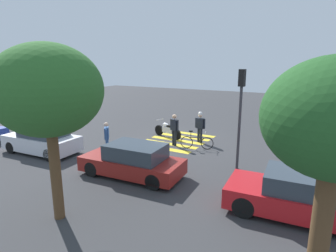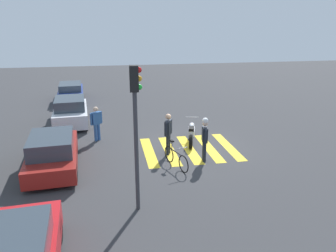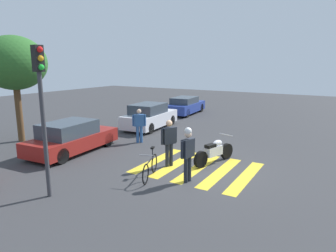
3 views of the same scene
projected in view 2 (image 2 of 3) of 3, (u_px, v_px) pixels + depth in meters
name	position (u px, v px, depth m)	size (l,w,h in m)	color
ground_plane	(189.00, 149.00, 14.45)	(60.00, 60.00, 0.00)	#38383A
police_motorcycle	(192.00, 133.00, 15.14)	(2.16, 0.89, 1.04)	black
leaning_bicycle	(176.00, 158.00, 12.57)	(1.69, 0.66, 1.00)	black
officer_on_foot	(205.00, 136.00, 12.91)	(0.67, 0.29, 1.82)	#1E232D
officer_by_motorcycle	(168.00, 131.00, 13.63)	(0.64, 0.40, 1.77)	#1E232D
pedestrian_bystander	(96.00, 122.00, 15.22)	(0.45, 0.54, 1.65)	#2D5999
crosswalk_stripes	(189.00, 149.00, 14.45)	(3.41, 4.05, 0.01)	yellow
car_maroon_wagon	(53.00, 152.00, 12.41)	(4.31, 2.05, 1.36)	black
car_white_van	(71.00, 111.00, 17.90)	(4.08, 2.02, 1.47)	black
car_blue_hatchback	(71.00, 92.00, 23.08)	(4.28, 1.95, 1.29)	black
traffic_light_pole	(136.00, 117.00, 8.98)	(0.26, 0.34, 4.29)	#38383D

